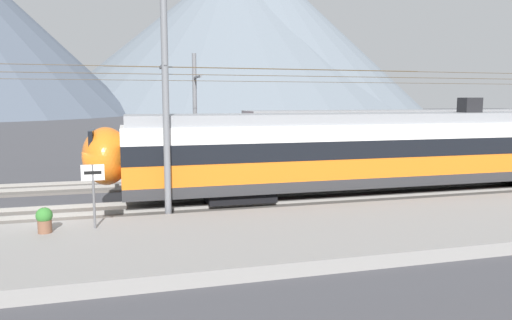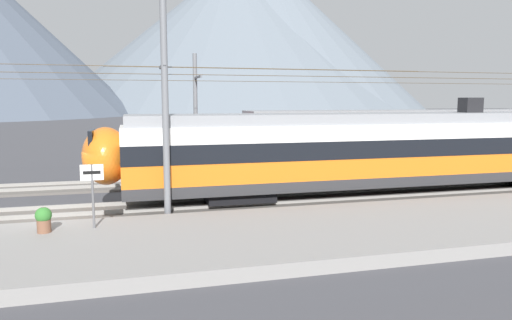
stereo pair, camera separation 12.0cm
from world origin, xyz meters
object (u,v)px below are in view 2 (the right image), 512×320
train_far_track (467,136)px  catenary_mast_far_side (196,112)px  platform_sign (92,181)px  catenary_mast_mid (165,108)px  train_near_platform (388,149)px  potted_plant_platform_edge (44,218)px

train_far_track → catenary_mast_far_side: 16.82m
platform_sign → catenary_mast_mid: bearing=37.7°
train_far_track → catenary_mast_far_side: bearing=172.8°
train_far_track → catenary_mast_mid: (-19.08, -7.66, 1.92)m
train_near_platform → catenary_mast_mid: 10.47m
catenary_mast_mid → platform_sign: bearing=-142.3°
train_near_platform → potted_plant_platform_edge: 14.61m
catenary_mast_far_side → catenary_mast_mid: bearing=-104.1°
train_near_platform → potted_plant_platform_edge: bearing=-164.7°
catenary_mast_mid → platform_sign: (-2.45, -1.89, -2.26)m
catenary_mast_far_side → potted_plant_platform_edge: 13.71m
catenary_mast_mid → catenary_mast_far_side: bearing=75.9°
catenary_mast_mid → potted_plant_platform_edge: size_ratio=57.93×
train_far_track → catenary_mast_far_side: catenary_mast_far_side is taller
platform_sign → catenary_mast_far_side: bearing=67.2°
catenary_mast_far_side → train_far_track: bearing=-7.2°
train_far_track → train_near_platform: bearing=-146.8°
catenary_mast_mid → catenary_mast_far_side: 10.07m
train_far_track → platform_sign: (-21.53, -9.56, -0.34)m
train_near_platform → catenary_mast_far_side: catenary_mast_far_side is taller
catenary_mast_far_side → platform_sign: bearing=-112.8°
train_far_track → platform_sign: bearing=-156.1°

